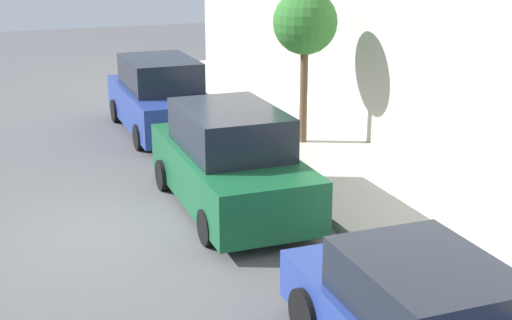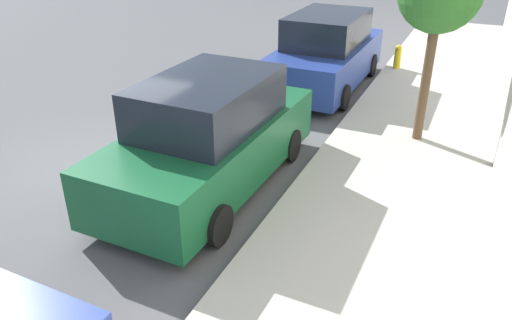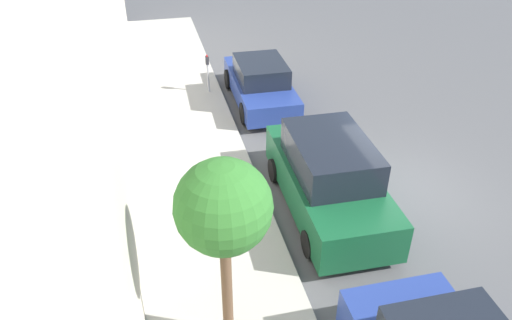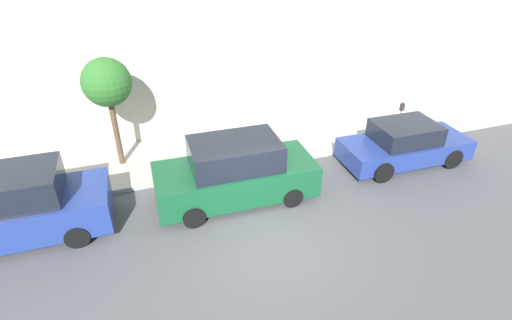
{
  "view_description": "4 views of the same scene",
  "coord_description": "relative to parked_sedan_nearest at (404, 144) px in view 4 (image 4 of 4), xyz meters",
  "views": [
    {
      "loc": [
        -2.2,
        -11.95,
        5.03
      ],
      "look_at": [
        2.53,
        -0.04,
        1.0
      ],
      "focal_mm": 50.0,
      "sensor_mm": 36.0,
      "label": 1
    },
    {
      "loc": [
        6.07,
        -6.51,
        4.49
      ],
      "look_at": [
        3.24,
        -0.34,
        1.0
      ],
      "focal_mm": 35.0,
      "sensor_mm": 36.0,
      "label": 2
    },
    {
      "loc": [
        6.07,
        9.43,
        7.8
      ],
      "look_at": [
        3.65,
        -0.83,
        1.0
      ],
      "focal_mm": 35.0,
      "sensor_mm": 36.0,
      "label": 3
    },
    {
      "loc": [
        -7.68,
        2.89,
        7.35
      ],
      "look_at": [
        2.49,
        -0.55,
        1.0
      ],
      "focal_mm": 28.0,
      "sensor_mm": 36.0,
      "label": 4
    }
  ],
  "objects": [
    {
      "name": "ground_plane",
      "position": [
        -2.29,
        5.96,
        -0.72
      ],
      "size": [
        60.0,
        60.0,
        0.0
      ],
      "primitive_type": "plane",
      "color": "#515154"
    },
    {
      "name": "sidewalk",
      "position": [
        2.8,
        5.96,
        -0.65
      ],
      "size": [
        3.17,
        32.0,
        0.15
      ],
      "color": "#B2ADA3",
      "rests_on": "ground_plane"
    },
    {
      "name": "parked_sedan_nearest",
      "position": [
        0.0,
        0.0,
        0.0
      ],
      "size": [
        1.92,
        4.53,
        1.54
      ],
      "color": "navy",
      "rests_on": "ground_plane"
    },
    {
      "name": "parked_suv_second",
      "position": [
        -0.18,
        6.19,
        0.21
      ],
      "size": [
        2.08,
        4.84,
        1.98
      ],
      "color": "#14512D",
      "rests_on": "ground_plane"
    },
    {
      "name": "parked_suv_third",
      "position": [
        0.0,
        12.22,
        0.21
      ],
      "size": [
        2.08,
        4.81,
        1.98
      ],
      "color": "navy",
      "rests_on": "ground_plane"
    },
    {
      "name": "parking_meter_near",
      "position": [
        1.66,
        -0.99,
        0.27
      ],
      "size": [
        0.11,
        0.15,
        1.37
      ],
      "color": "#ADADB2",
      "rests_on": "sidewalk"
    },
    {
      "name": "street_tree",
      "position": [
        2.89,
        9.45,
        2.33
      ],
      "size": [
        1.55,
        1.55,
        3.71
      ],
      "color": "brown",
      "rests_on": "sidewalk"
    }
  ]
}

